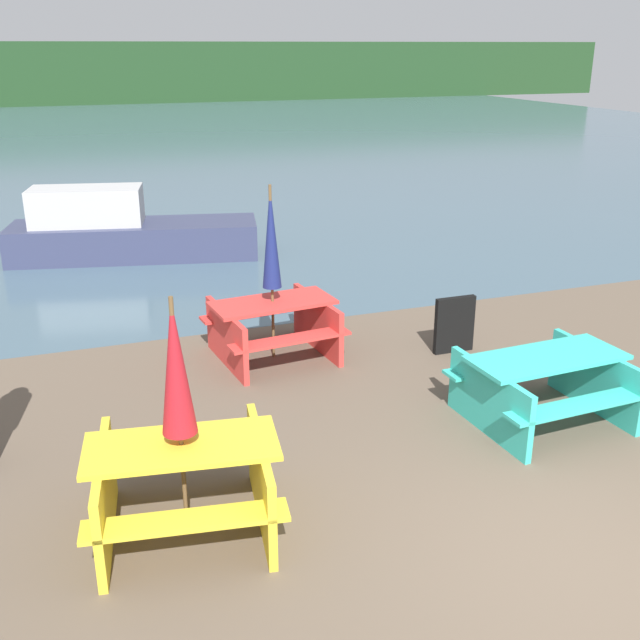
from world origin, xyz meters
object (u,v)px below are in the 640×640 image
Objects in this scene: picnic_table_teal at (544,382)px; boat at (123,232)px; umbrella_navy at (271,238)px; umbrella_crimson at (176,368)px; picnic_table_red at (273,324)px; picnic_table_yellow at (184,479)px; signboard at (454,325)px.

picnic_table_teal is 0.37× the size of boat.
umbrella_navy is 3.70m from umbrella_crimson.
boat is at bearing 102.84° from picnic_table_red.
picnic_table_teal is at bearing -50.38° from umbrella_navy.
boat reaches higher than picnic_table_red.
picnic_table_yellow is 1.00× the size of picnic_table_teal.
picnic_table_yellow is 3.85m from umbrella_navy.
picnic_table_teal is at bearing -50.38° from picnic_table_red.
boat is (-1.27, 5.57, -1.07)m from umbrella_navy.
picnic_table_teal is at bearing 9.00° from umbrella_crimson.
umbrella_crimson reaches higher than picnic_table_red.
umbrella_navy is (-2.19, 2.65, 1.11)m from picnic_table_teal.
picnic_table_red is at bearing 129.62° from picnic_table_teal.
umbrella_navy is 5.82m from boat.
signboard is at bearing -48.15° from boat.
boat is at bearing 102.84° from umbrella_navy.
picnic_table_teal is 3.61m from umbrella_navy.
boat reaches higher than signboard.
picnic_table_red is 5.72m from boat.
picnic_table_yellow is 2.30× the size of signboard.
umbrella_crimson is (-1.72, -3.27, 1.01)m from picnic_table_red.
boat reaches higher than picnic_table_teal.
picnic_table_yellow is 0.85× the size of umbrella_crimson.
picnic_table_teal is 0.78× the size of umbrella_navy.
umbrella_crimson is 0.43× the size of boat.
umbrella_navy reaches higher than picnic_table_teal.
picnic_table_teal is 0.85× the size of umbrella_crimson.
picnic_table_teal reaches higher than signboard.
picnic_table_yellow is 0.99m from umbrella_crimson.
picnic_table_yellow is at bearing -146.54° from signboard.
boat is at bearing 87.07° from picnic_table_yellow.
signboard is (0.07, 2.01, -0.08)m from picnic_table_teal.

